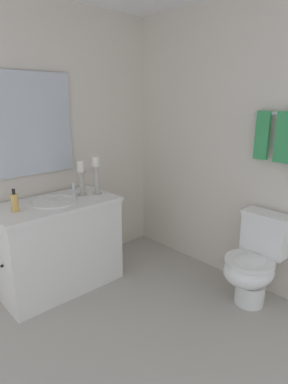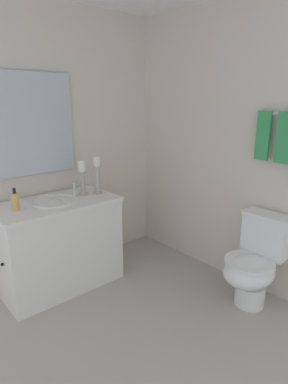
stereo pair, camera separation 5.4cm
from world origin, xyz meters
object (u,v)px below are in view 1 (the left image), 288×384
object	(u,v)px
sink_basin	(55,206)
candle_holder_short	(81,177)
toilet	(254,262)
towel_near_vanity	(262,135)
towel_center	(285,138)
vanity_cabinet	(58,245)
mirror	(33,124)
candle_holder_tall	(96,174)
soap_bottle	(15,202)

from	to	relation	value
sink_basin	candle_holder_short	xyz separation A→B (m)	(-0.03, 0.29, 0.21)
toilet	sink_basin	bearing A→B (deg)	-141.52
sink_basin	towel_near_vanity	xyz separation A→B (m)	(1.16, 1.24, 0.60)
towel_near_vanity	towel_center	xyz separation A→B (m)	(0.19, 0.00, -0.00)
vanity_cabinet	towel_near_vanity	bearing A→B (deg)	46.88
mirror	toilet	xyz separation A→B (m)	(1.58, 1.04, -1.06)
candle_holder_tall	candle_holder_short	xyz separation A→B (m)	(-0.07, -0.11, -0.02)
sink_basin	mirror	bearing A→B (deg)	-179.80
candle_holder_tall	towel_center	world-z (taller)	towel_center
mirror	candle_holder_short	bearing A→B (deg)	48.99
towel_center	soap_bottle	bearing A→B (deg)	-130.21
toilet	vanity_cabinet	bearing A→B (deg)	-141.49
toilet	towel_center	distance (m)	1.01
sink_basin	toilet	size ratio (longest dim) A/B	0.54
candle_holder_tall	towel_center	bearing A→B (deg)	32.72
mirror	towel_center	size ratio (longest dim) A/B	2.24
soap_bottle	toilet	distance (m)	1.95
vanity_cabinet	soap_bottle	size ratio (longest dim) A/B	5.82
candle_holder_tall	mirror	bearing A→B (deg)	-128.78
sink_basin	soap_bottle	xyz separation A→B (m)	(0.01, -0.34, 0.11)
soap_bottle	towel_center	xyz separation A→B (m)	(1.33, 1.58, 0.49)
candle_holder_tall	candle_holder_short	bearing A→B (deg)	-122.35
sink_basin	candle_holder_short	world-z (taller)	candle_holder_short
sink_basin	soap_bottle	size ratio (longest dim) A/B	2.23
candle_holder_short	candle_holder_tall	bearing A→B (deg)	57.65
candle_holder_short	toilet	bearing A→B (deg)	29.28
soap_bottle	toilet	world-z (taller)	soap_bottle
mirror	towel_center	bearing A→B (deg)	37.33
vanity_cabinet	towel_near_vanity	xyz separation A→B (m)	(1.16, 1.24, 0.96)
sink_basin	candle_holder_short	distance (m)	0.36
candle_holder_tall	candle_holder_short	distance (m)	0.14
towel_near_vanity	candle_holder_short	bearing A→B (deg)	-141.37
toilet	towel_center	size ratio (longest dim) A/B	1.94
towel_center	sink_basin	bearing A→B (deg)	-137.37
soap_bottle	towel_center	size ratio (longest dim) A/B	0.47
towel_center	toilet	bearing A→B (deg)	-102.16
mirror	towel_near_vanity	size ratio (longest dim) A/B	2.26
soap_bottle	sink_basin	bearing A→B (deg)	92.36
mirror	candle_holder_tall	bearing A→B (deg)	51.22
candle_holder_tall	towel_near_vanity	bearing A→B (deg)	36.83
mirror	soap_bottle	distance (m)	0.71
sink_basin	towel_center	xyz separation A→B (m)	(1.35, 1.24, 0.60)
toilet	mirror	bearing A→B (deg)	-146.78
mirror	soap_bottle	bearing A→B (deg)	-48.85
candle_holder_tall	toilet	bearing A→B (deg)	26.69
candle_holder_short	towel_near_vanity	bearing A→B (deg)	38.63
mirror	soap_bottle	world-z (taller)	mirror
sink_basin	mirror	size ratio (longest dim) A/B	0.47
vanity_cabinet	candle_holder_short	size ratio (longest dim) A/B	3.34
sink_basin	towel_near_vanity	distance (m)	1.80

